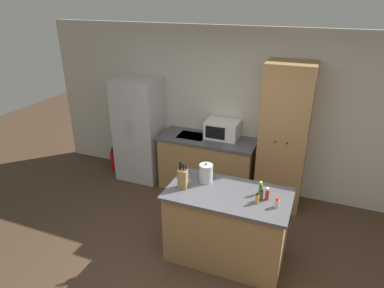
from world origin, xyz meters
The scene contains 15 objects.
ground_plane centered at (0.00, 0.00, 0.00)m, with size 14.00×14.00×0.00m, color #423021.
wall_back centered at (0.00, 2.33, 1.30)m, with size 7.20×0.06×2.60m.
refrigerator centered at (-1.85, 1.99, 0.88)m, with size 0.73×0.65×1.77m.
back_counter centered at (-0.62, 2.00, 0.46)m, with size 1.55×0.64×0.91m.
pantry_cabinet centered at (0.55, 2.02, 1.09)m, with size 0.67×0.59×2.19m.
kitchen_island centered at (0.14, 0.54, 0.46)m, with size 1.43×0.78×0.92m.
microwave centered at (-0.41, 2.10, 1.05)m, with size 0.52×0.36×0.28m.
knife_block centered at (-0.39, 0.45, 1.04)m, with size 0.11×0.08×0.34m.
spice_bottle_tall_dark centered at (0.58, 0.56, 0.99)m, with size 0.04×0.04×0.15m.
spice_bottle_short_red centered at (0.71, 0.45, 0.97)m, with size 0.05×0.05×0.11m.
spice_bottle_amber_oil centered at (0.49, 0.45, 0.98)m, with size 0.04×0.04×0.13m.
spice_bottle_green_herb centered at (0.52, 0.53, 0.98)m, with size 0.04×0.04×0.13m.
spice_bottle_pale_salt centered at (0.49, 0.65, 0.99)m, with size 0.04×0.04×0.16m.
kettle centered at (-0.19, 0.69, 1.03)m, with size 0.16×0.16×0.25m.
fire_extinguisher centered at (-2.42, 1.94, 0.20)m, with size 0.10×0.10×0.46m.
Camera 1 is at (1.00, -2.74, 3.03)m, focal length 32.00 mm.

